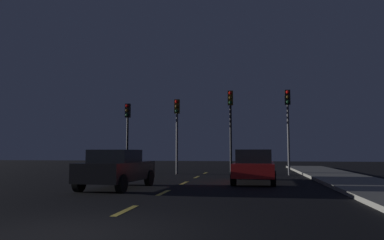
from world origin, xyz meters
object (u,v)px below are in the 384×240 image
(traffic_signal_center_right, at_px, (231,116))
(traffic_signal_far_right, at_px, (288,115))
(car_stopped_ahead, at_px, (254,166))
(car_adjacent_lane, at_px, (117,169))
(traffic_signal_center_left, at_px, (177,121))
(traffic_signal_far_left, at_px, (127,124))

(traffic_signal_center_right, height_order, traffic_signal_far_right, traffic_signal_center_right)
(traffic_signal_center_right, bearing_deg, car_stopped_ahead, -75.95)
(traffic_signal_center_right, bearing_deg, car_adjacent_lane, -113.08)
(traffic_signal_center_left, relative_size, car_stopped_ahead, 1.03)
(traffic_signal_far_left, height_order, car_stopped_ahead, traffic_signal_far_left)
(traffic_signal_far_left, bearing_deg, car_stopped_ahead, -34.25)
(traffic_signal_far_left, bearing_deg, traffic_signal_far_right, 0.01)
(traffic_signal_far_right, bearing_deg, car_adjacent_lane, -128.95)
(car_stopped_ahead, bearing_deg, traffic_signal_far_left, 145.75)
(traffic_signal_far_right, relative_size, car_stopped_ahead, 1.13)
(traffic_signal_center_left, distance_m, traffic_signal_center_right, 3.41)
(traffic_signal_far_right, height_order, car_stopped_ahead, traffic_signal_far_right)
(traffic_signal_far_right, distance_m, car_stopped_ahead, 6.51)
(car_adjacent_lane, bearing_deg, traffic_signal_center_left, 87.11)
(traffic_signal_far_right, bearing_deg, traffic_signal_center_left, -179.99)
(traffic_signal_center_left, height_order, traffic_signal_far_right, traffic_signal_far_right)
(traffic_signal_far_left, distance_m, traffic_signal_center_right, 6.69)
(traffic_signal_far_left, relative_size, car_adjacent_lane, 1.14)
(traffic_signal_center_right, distance_m, traffic_signal_far_right, 3.46)
(traffic_signal_center_right, bearing_deg, traffic_signal_far_left, -179.99)
(traffic_signal_far_left, height_order, traffic_signal_center_left, traffic_signal_center_left)
(traffic_signal_far_left, bearing_deg, traffic_signal_center_left, 0.01)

